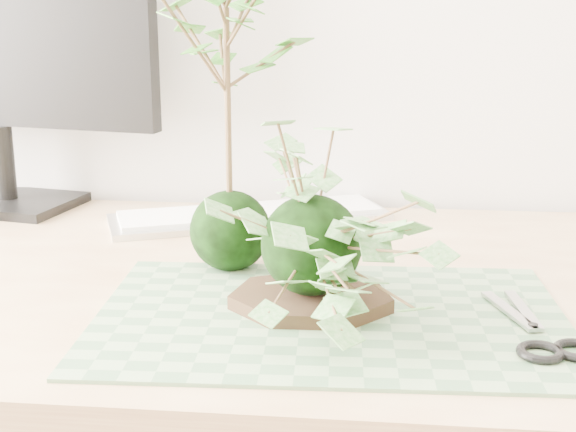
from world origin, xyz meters
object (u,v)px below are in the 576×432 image
object	(u,v)px
keyboard	(250,215)
ivy_kokedama	(312,199)
desk	(266,339)
maple_kokedama	(226,29)

from	to	relation	value
keyboard	ivy_kokedama	bearing A→B (deg)	-93.19
desk	keyboard	xyz separation A→B (m)	(-0.06, 0.25, 0.10)
maple_kokedama	keyboard	bearing A→B (deg)	92.74
ivy_kokedama	keyboard	size ratio (longest dim) A/B	0.91
maple_kokedama	desk	bearing A→B (deg)	-17.04
ivy_kokedama	maple_kokedama	size ratio (longest dim) A/B	0.96
desk	maple_kokedama	distance (m)	0.39
ivy_kokedama	maple_kokedama	distance (m)	0.24
ivy_kokedama	maple_kokedama	bearing A→B (deg)	131.67
keyboard	maple_kokedama	bearing A→B (deg)	-109.25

